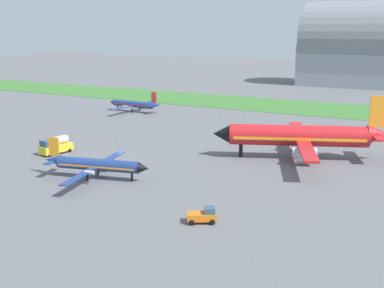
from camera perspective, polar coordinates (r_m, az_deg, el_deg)
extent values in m
plane|color=slate|center=(93.25, -7.31, -2.08)|extent=(600.00, 600.00, 0.00)
cube|color=#3D7533|center=(161.82, 9.41, 4.19)|extent=(360.00, 28.00, 0.08)
cylinder|color=navy|center=(148.95, -6.51, 4.39)|extent=(13.23, 2.16, 1.83)
cone|color=black|center=(153.44, -8.71, 4.57)|extent=(1.88, 1.84, 1.80)
cone|color=navy|center=(144.45, -4.07, 4.27)|extent=(2.61, 1.71, 1.65)
cube|color=red|center=(148.97, -6.51, 4.34)|extent=(12.50, 2.18, 0.26)
cube|color=navy|center=(144.83, -7.60, 3.99)|extent=(1.53, 10.11, 0.18)
cube|color=navy|center=(152.79, -5.26, 4.51)|extent=(1.53, 10.11, 0.18)
cylinder|color=#B7BABF|center=(146.56, -7.32, 4.10)|extent=(1.48, 0.62, 0.59)
cylinder|color=#B7BABF|center=(151.64, -5.82, 4.43)|extent=(1.48, 0.62, 0.59)
cube|color=red|center=(144.35, -4.20, 5.12)|extent=(1.65, 0.26, 2.93)
cube|color=navy|center=(143.62, -4.48, 4.19)|extent=(1.16, 2.59, 0.15)
cube|color=navy|center=(145.71, -3.90, 4.33)|extent=(1.16, 2.59, 0.15)
cylinder|color=black|center=(152.53, -8.15, 3.95)|extent=(0.33, 0.33, 1.28)
cylinder|color=black|center=(147.21, -6.64, 3.67)|extent=(0.33, 0.33, 1.28)
cylinder|color=black|center=(150.08, -5.80, 3.87)|extent=(0.33, 0.33, 1.28)
cylinder|color=red|center=(96.53, 11.61, 0.91)|extent=(24.53, 13.15, 3.82)
cone|color=black|center=(96.26, 3.35, 1.12)|extent=(4.64, 4.79, 3.74)
cone|color=red|center=(98.84, 20.06, 0.95)|extent=(5.81, 5.04, 3.44)
cube|color=orange|center=(96.59, 11.60, 0.75)|extent=(23.28, 12.69, 0.53)
cube|color=red|center=(88.65, 12.49, -0.62)|extent=(8.66, 16.31, 0.38)
cube|color=red|center=(104.86, 11.59, 1.48)|extent=(8.66, 16.31, 0.38)
cylinder|color=#B7BABF|center=(91.86, 12.26, -1.02)|extent=(4.65, 3.54, 2.10)
cylinder|color=#B7BABF|center=(102.21, 11.69, 0.40)|extent=(4.65, 3.54, 2.10)
cube|color=orange|center=(97.96, 19.86, 3.37)|extent=(3.06, 1.63, 5.55)
cube|color=red|center=(96.38, 19.98, 0.61)|extent=(3.79, 5.29, 0.31)
cube|color=red|center=(101.02, 19.37, 1.19)|extent=(3.79, 5.29, 0.31)
cylinder|color=black|center=(96.82, 5.38, -0.74)|extent=(0.69, 0.69, 2.43)
cylinder|color=black|center=(94.49, 12.72, -1.34)|extent=(0.69, 0.69, 2.43)
cylinder|color=black|center=(100.28, 12.37, -0.51)|extent=(0.69, 0.69, 2.43)
cylinder|color=navy|center=(83.85, -10.30, -2.26)|extent=(13.87, 5.14, 1.92)
cone|color=black|center=(80.88, -5.39, -2.66)|extent=(2.31, 2.28, 1.88)
cone|color=navy|center=(87.52, -15.07, -1.70)|extent=(3.02, 2.31, 1.73)
cube|color=orange|center=(83.88, -10.30, -2.35)|extent=(13.13, 5.00, 0.27)
cube|color=navy|center=(88.70, -9.05, -1.60)|extent=(3.81, 10.57, 0.19)
cube|color=navy|center=(79.58, -12.18, -3.41)|extent=(3.81, 10.57, 0.19)
cylinder|color=#B7BABF|center=(86.81, -9.25, -1.93)|extent=(1.64, 0.96, 0.61)
cylinder|color=#B7BABF|center=(80.96, -11.23, -3.09)|extent=(1.64, 0.96, 0.61)
cube|color=orange|center=(86.80, -14.94, -0.28)|extent=(1.73, 0.63, 3.07)
cube|color=navy|center=(88.46, -14.42, -1.54)|extent=(1.76, 2.88, 0.15)
cube|color=navy|center=(86.22, -15.30, -1.96)|extent=(1.76, 2.88, 0.15)
cylinder|color=black|center=(82.01, -6.62, -3.66)|extent=(0.35, 0.35, 1.34)
cylinder|color=black|center=(86.33, -10.29, -2.94)|extent=(0.35, 0.35, 1.34)
cylinder|color=black|center=(83.06, -11.42, -3.62)|extent=(0.35, 0.35, 1.34)
cube|color=orange|center=(64.84, 1.04, -7.97)|extent=(4.01, 3.43, 0.90)
cube|color=#334C60|center=(64.64, 1.94, -7.28)|extent=(1.90, 1.97, 0.70)
cylinder|color=black|center=(65.93, 2.09, -8.03)|extent=(0.73, 0.58, 0.70)
cylinder|color=black|center=(64.26, 2.22, -8.60)|extent=(0.73, 0.58, 0.70)
cylinder|color=black|center=(65.78, -0.12, -8.07)|extent=(0.73, 0.58, 0.70)
cylinder|color=black|center=(64.10, -0.05, -8.65)|extent=(0.73, 0.58, 0.70)
cube|color=yellow|center=(102.44, -14.72, -0.45)|extent=(3.31, 6.78, 1.40)
cylinder|color=silver|center=(102.59, -14.42, 0.43)|extent=(2.03, 3.76, 1.54)
cube|color=#334C60|center=(101.08, -15.57, 0.08)|extent=(2.33, 2.60, 1.20)
cylinder|color=black|center=(100.33, -15.29, -1.17)|extent=(0.35, 0.73, 0.70)
cylinder|color=black|center=(102.21, -16.11, -0.97)|extent=(0.35, 0.73, 0.70)
cylinder|color=black|center=(103.05, -13.29, -0.69)|extent=(0.35, 0.73, 0.70)
cylinder|color=black|center=(104.88, -14.13, -0.50)|extent=(0.35, 0.73, 0.70)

